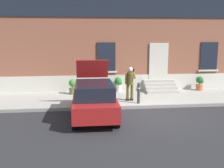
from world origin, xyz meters
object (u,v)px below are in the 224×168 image
object	(u,v)px
planter_olive	(73,86)
planter_cream	(118,84)
bollard_near_person	(139,92)
planter_charcoal	(109,86)
planter_terracotta	(200,83)
hatchback_car_red	(94,99)
person_on_phone	(130,81)

from	to	relation	value
planter_olive	planter_cream	size ratio (longest dim) A/B	1.00
bollard_near_person	planter_olive	distance (m)	4.12
planter_olive	planter_charcoal	size ratio (longest dim) A/B	1.00
planter_terracotta	planter_cream	bearing A→B (deg)	178.00
bollard_near_person	planter_charcoal	distance (m)	2.77
hatchback_car_red	planter_charcoal	distance (m)	4.16
hatchback_car_red	planter_olive	size ratio (longest dim) A/B	4.73
planter_charcoal	planter_cream	world-z (taller)	same
hatchback_car_red	person_on_phone	size ratio (longest dim) A/B	2.33
person_on_phone	planter_terracotta	distance (m)	5.19
person_on_phone	planter_cream	xyz separation A→B (m)	(-0.28, 2.31, -0.54)
person_on_phone	planter_cream	distance (m)	2.39
hatchback_car_red	person_on_phone	xyz separation A→B (m)	(1.93, 2.13, 0.35)
planter_olive	planter_cream	bearing A→B (deg)	8.60
person_on_phone	planter_terracotta	xyz separation A→B (m)	(4.70, 2.13, -0.54)
hatchback_car_red	person_on_phone	bearing A→B (deg)	47.83
planter_terracotta	person_on_phone	bearing A→B (deg)	-155.57
planter_terracotta	planter_charcoal	bearing A→B (deg)	-177.54
planter_olive	planter_terracotta	world-z (taller)	same
bollard_near_person	planter_olive	xyz separation A→B (m)	(-3.29, 2.49, -0.11)
hatchback_car_red	planter_charcoal	xyz separation A→B (m)	(1.03, 4.02, -0.19)
planter_cream	planter_olive	bearing A→B (deg)	-171.40
planter_cream	planter_charcoal	bearing A→B (deg)	-145.95
bollard_near_person	planter_cream	size ratio (longest dim) A/B	1.22
bollard_near_person	person_on_phone	size ratio (longest dim) A/B	0.60
person_on_phone	planter_terracotta	bearing A→B (deg)	35.28
hatchback_car_red	bollard_near_person	distance (m)	2.73
hatchback_car_red	person_on_phone	distance (m)	2.89
hatchback_car_red	planter_charcoal	world-z (taller)	hatchback_car_red
planter_charcoal	planter_terracotta	xyz separation A→B (m)	(5.59, 0.24, 0.00)
hatchback_car_red	planter_cream	world-z (taller)	hatchback_car_red
hatchback_car_red	planter_olive	xyz separation A→B (m)	(-1.03, 4.03, -0.19)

